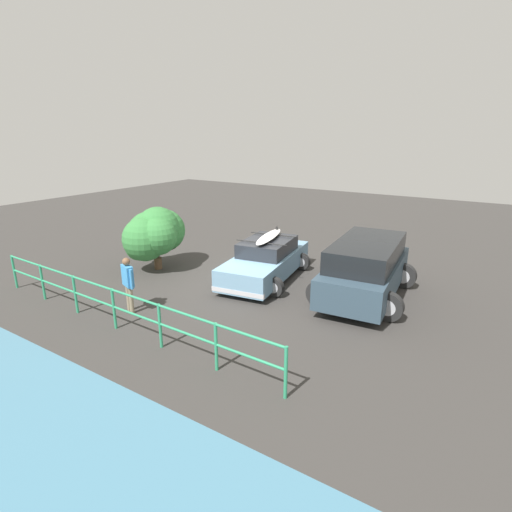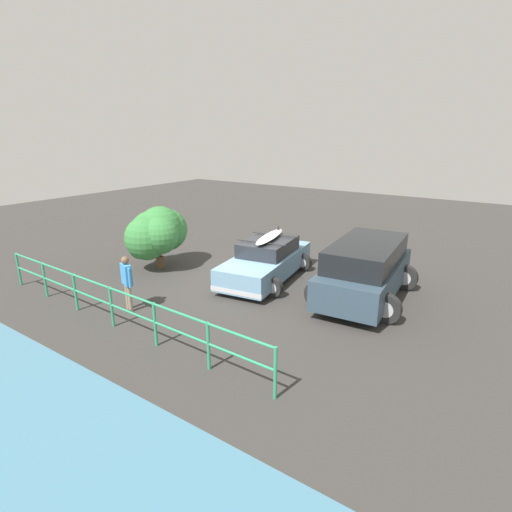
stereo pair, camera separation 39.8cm
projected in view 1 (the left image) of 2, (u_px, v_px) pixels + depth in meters
ground_plane at (247, 282)px, 13.20m from camera, size 44.00×44.00×0.02m
sedan_car at (266, 260)px, 13.38m from camera, size 2.67×4.53×1.60m
suv_car at (366, 268)px, 11.78m from camera, size 2.86×4.67×1.74m
person_bystander at (128, 280)px, 10.73m from camera, size 0.58×0.32×1.56m
railing_fence at (113, 302)px, 9.87m from camera, size 9.93×0.37×1.08m
bush_near_left at (153, 233)px, 14.08m from camera, size 2.07×2.45×2.25m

